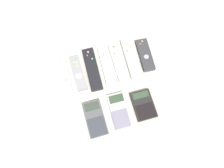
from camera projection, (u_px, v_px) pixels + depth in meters
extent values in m
plane|color=beige|center=(114.00, 91.00, 0.99)|extent=(3.00, 3.00, 0.00)
cube|color=silver|center=(65.00, 76.00, 1.00)|extent=(0.05, 0.22, 0.02)
cylinder|color=#99999E|center=(65.00, 80.00, 0.98)|extent=(0.02, 0.02, 0.00)
cylinder|color=silver|center=(64.00, 61.00, 1.01)|extent=(0.01, 0.01, 0.00)
cylinder|color=orange|center=(61.00, 59.00, 1.02)|extent=(0.01, 0.01, 0.00)
cube|color=gray|center=(78.00, 73.00, 1.01)|extent=(0.05, 0.17, 0.02)
cylinder|color=silver|center=(79.00, 76.00, 0.99)|extent=(0.03, 0.03, 0.00)
cylinder|color=silver|center=(77.00, 62.00, 1.01)|extent=(0.01, 0.01, 0.00)
cylinder|color=green|center=(76.00, 59.00, 1.02)|extent=(0.01, 0.01, 0.00)
cylinder|color=yellow|center=(77.00, 66.00, 1.01)|extent=(0.01, 0.01, 0.00)
cylinder|color=yellow|center=(73.00, 62.00, 1.01)|extent=(0.01, 0.01, 0.00)
cube|color=black|center=(92.00, 69.00, 1.02)|extent=(0.06, 0.21, 0.02)
cylinder|color=silver|center=(88.00, 52.00, 1.03)|extent=(0.01, 0.01, 0.00)
cylinder|color=orange|center=(87.00, 56.00, 1.03)|extent=(0.01, 0.01, 0.00)
cylinder|color=green|center=(92.00, 59.00, 1.02)|extent=(0.01, 0.01, 0.00)
cube|color=white|center=(106.00, 66.00, 1.02)|extent=(0.05, 0.19, 0.02)
cylinder|color=orange|center=(106.00, 57.00, 1.02)|extent=(0.01, 0.01, 0.00)
cylinder|color=red|center=(104.00, 54.00, 1.03)|extent=(0.01, 0.01, 0.00)
cylinder|color=green|center=(102.00, 56.00, 1.03)|extent=(0.01, 0.01, 0.00)
cylinder|color=silver|center=(105.00, 55.00, 1.03)|extent=(0.01, 0.01, 0.00)
cube|color=silver|center=(118.00, 62.00, 1.03)|extent=(0.04, 0.20, 0.02)
cylinder|color=orange|center=(114.00, 47.00, 1.04)|extent=(0.01, 0.01, 0.00)
cylinder|color=blue|center=(113.00, 47.00, 1.05)|extent=(0.01, 0.01, 0.00)
cylinder|color=blue|center=(114.00, 54.00, 1.03)|extent=(0.01, 0.01, 0.00)
cylinder|color=silver|center=(113.00, 50.00, 1.04)|extent=(0.01, 0.01, 0.00)
cube|color=white|center=(131.00, 58.00, 1.03)|extent=(0.06, 0.20, 0.03)
cylinder|color=orange|center=(127.00, 45.00, 1.04)|extent=(0.01, 0.01, 0.00)
cylinder|color=green|center=(127.00, 51.00, 1.03)|extent=(0.01, 0.01, 0.00)
cylinder|color=yellow|center=(130.00, 47.00, 1.03)|extent=(0.01, 0.01, 0.00)
cube|color=#333338|center=(145.00, 55.00, 1.04)|extent=(0.06, 0.17, 0.02)
cylinder|color=#99999E|center=(146.00, 57.00, 1.02)|extent=(0.02, 0.02, 0.00)
cylinder|color=orange|center=(140.00, 44.00, 1.04)|extent=(0.01, 0.01, 0.00)
cylinder|color=red|center=(142.00, 42.00, 1.05)|extent=(0.01, 0.01, 0.00)
cylinder|color=silver|center=(142.00, 41.00, 1.05)|extent=(0.01, 0.01, 0.00)
cylinder|color=green|center=(141.00, 44.00, 1.04)|extent=(0.01, 0.01, 0.00)
cube|color=#4C4C51|center=(95.00, 119.00, 0.94)|extent=(0.08, 0.16, 0.01)
cube|color=#333D33|center=(92.00, 106.00, 0.95)|extent=(0.06, 0.04, 0.00)
cube|color=#333540|center=(97.00, 126.00, 0.92)|extent=(0.07, 0.08, 0.00)
cube|color=#B2B2B7|center=(119.00, 111.00, 0.95)|extent=(0.08, 0.16, 0.02)
cube|color=#2D422D|center=(115.00, 99.00, 0.96)|extent=(0.06, 0.04, 0.00)
cube|color=slate|center=(121.00, 119.00, 0.93)|extent=(0.07, 0.08, 0.00)
cube|color=black|center=(143.00, 105.00, 0.96)|extent=(0.09, 0.13, 0.02)
cube|color=#2D422D|center=(140.00, 95.00, 0.96)|extent=(0.07, 0.03, 0.00)
cube|color=black|center=(146.00, 111.00, 0.94)|extent=(0.08, 0.07, 0.00)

